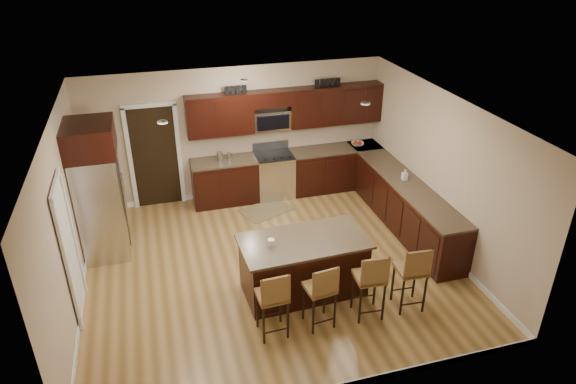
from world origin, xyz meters
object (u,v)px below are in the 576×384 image
object	(u,v)px
range	(274,175)
stool_left	(273,297)
stool_right	(371,279)
refrigerator	(98,189)
stool_extra	(413,271)
island	(303,267)
stool_mid	(322,289)

from	to	relation	value
range	stool_left	xyz separation A→B (m)	(-1.06, -4.06, 0.19)
range	stool_left	size ratio (longest dim) A/B	1.04
range	stool_right	bearing A→B (deg)	-85.01
refrigerator	stool_extra	xyz separation A→B (m)	(4.30, -2.82, -0.53)
stool_extra	refrigerator	bearing A→B (deg)	150.74
island	stool_left	world-z (taller)	stool_left
range	stool_mid	bearing A→B (deg)	-95.31
stool_mid	stool_right	size ratio (longest dim) A/B	0.95
range	stool_right	size ratio (longest dim) A/B	1.02
stool_left	stool_right	distance (m)	1.41
range	stool_mid	world-z (taller)	range
range	stool_extra	bearing A→B (deg)	-76.10
stool_left	stool_right	size ratio (longest dim) A/B	0.98
stool_extra	stool_left	bearing A→B (deg)	-176.07
stool_left	stool_right	xyz separation A→B (m)	(1.41, -0.00, 0.01)
stool_mid	stool_right	world-z (taller)	stool_right
island	stool_left	xyz separation A→B (m)	(-0.69, -0.84, 0.23)
refrigerator	stool_extra	world-z (taller)	refrigerator
island	stool_left	size ratio (longest dim) A/B	1.82
island	stool_mid	size ratio (longest dim) A/B	1.87
stool_right	refrigerator	distance (m)	4.64
range	stool_extra	world-z (taller)	range
island	stool_right	size ratio (longest dim) A/B	1.78
island	stool_left	bearing A→B (deg)	-131.56
stool_mid	refrigerator	size ratio (longest dim) A/B	0.44
range	island	distance (m)	3.23
stool_right	refrigerator	bearing A→B (deg)	146.31
range	stool_mid	distance (m)	4.08
stool_left	stool_mid	bearing A→B (deg)	-2.20
stool_left	stool_extra	xyz separation A→B (m)	(2.06, -0.00, 0.01)
island	stool_left	distance (m)	1.11
stool_right	refrigerator	xyz separation A→B (m)	(-3.65, 2.82, 0.53)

